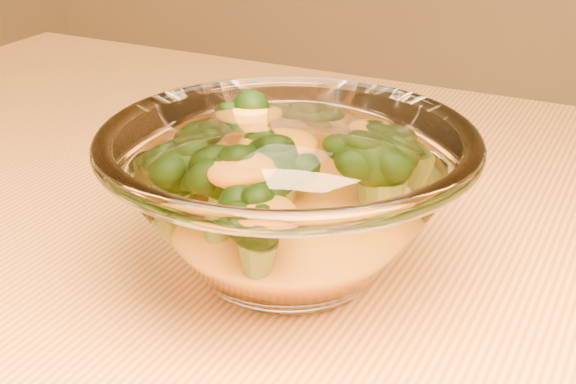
{
  "coord_description": "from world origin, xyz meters",
  "views": [
    {
      "loc": [
        0.11,
        -0.35,
        0.99
      ],
      "look_at": [
        -0.07,
        0.01,
        0.8
      ],
      "focal_mm": 50.0,
      "sensor_mm": 36.0,
      "label": 1
    }
  ],
  "objects": [
    {
      "name": "broccoli_heap",
      "position": [
        -0.08,
        0.02,
        0.81
      ],
      "size": [
        0.13,
        0.15,
        0.06
      ],
      "color": "black",
      "rests_on": "cheese_sauce"
    },
    {
      "name": "cheese_sauce",
      "position": [
        -0.07,
        0.01,
        0.78
      ],
      "size": [
        0.1,
        0.1,
        0.03
      ],
      "primitive_type": "ellipsoid",
      "color": "orange",
      "rests_on": "glass_bowl"
    },
    {
      "name": "glass_bowl",
      "position": [
        -0.07,
        0.01,
        0.8
      ],
      "size": [
        0.21,
        0.21,
        0.09
      ],
      "color": "white",
      "rests_on": "table"
    }
  ]
}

